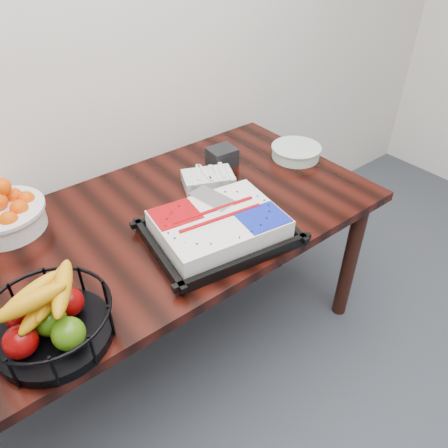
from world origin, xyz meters
TOP-DOWN VIEW (x-y plane):
  - table at (0.00, 2.00)m, footprint 1.80×0.90m
  - cake_tray at (0.14, 1.77)m, footprint 0.55×0.46m
  - tangerine_bowl at (-0.45, 2.31)m, footprint 0.31×0.31m
  - fruit_basket at (-0.50, 1.71)m, footprint 0.35×0.35m
  - plate_stack at (0.79, 2.02)m, footprint 0.23×0.23m
  - fork_bag at (0.32, 2.09)m, footprint 0.25×0.21m
  - napkin_box at (0.47, 2.18)m, footprint 0.13×0.12m

SIDE VIEW (x-z plane):
  - table at x=0.00m, z-range 0.29..1.04m
  - plate_stack at x=0.79m, z-range 0.75..0.81m
  - fork_bag at x=0.32m, z-range 0.75..0.81m
  - napkin_box at x=0.47m, z-range 0.75..0.84m
  - cake_tray at x=0.14m, z-range 0.75..0.85m
  - fruit_basket at x=-0.50m, z-range 0.73..0.92m
  - tangerine_bowl at x=-0.45m, z-range 0.74..0.93m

